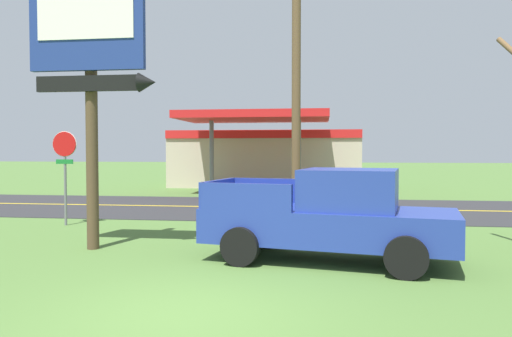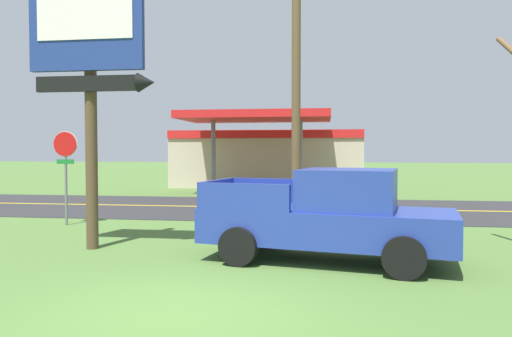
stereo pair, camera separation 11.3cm
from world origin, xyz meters
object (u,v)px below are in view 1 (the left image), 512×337
(stop_sign, at_px, (65,161))
(pickup_blue_parked_on_lawn, at_px, (331,216))
(gas_station, at_px, (266,157))
(motel_sign, at_px, (91,58))
(utility_pole, at_px, (296,59))

(stop_sign, height_order, pickup_blue_parked_on_lawn, stop_sign)
(gas_station, bearing_deg, stop_sign, -103.79)
(gas_station, height_order, pickup_blue_parked_on_lawn, gas_station)
(motel_sign, bearing_deg, gas_station, 85.34)
(motel_sign, height_order, gas_station, motel_sign)
(stop_sign, distance_m, pickup_blue_parked_on_lawn, 9.10)
(stop_sign, bearing_deg, motel_sign, -52.89)
(motel_sign, distance_m, gas_station, 21.36)
(utility_pole, height_order, pickup_blue_parked_on_lawn, utility_pole)
(motel_sign, distance_m, stop_sign, 5.00)
(utility_pole, bearing_deg, pickup_blue_parked_on_lawn, -76.70)
(motel_sign, height_order, pickup_blue_parked_on_lawn, motel_sign)
(stop_sign, xyz_separation_m, gas_station, (4.34, 17.68, -0.08))
(gas_station, bearing_deg, motel_sign, -94.66)
(utility_pole, bearing_deg, motel_sign, -142.23)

